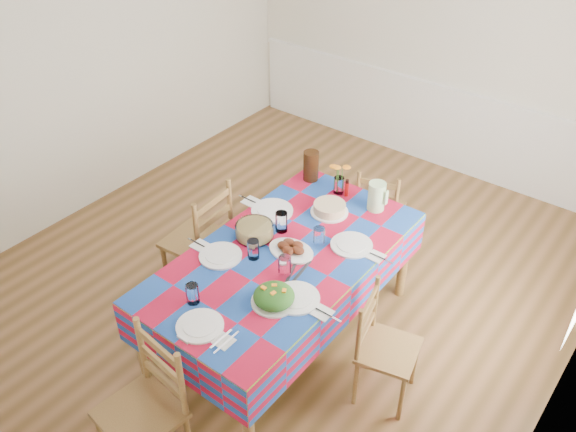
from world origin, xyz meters
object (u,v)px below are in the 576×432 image
(green_pitcher, at_px, (377,196))
(chair_right, at_px, (383,348))
(dining_table, at_px, (284,264))
(tea_pitcher, at_px, (311,166))
(chair_near, at_px, (147,409))
(meat_platter, at_px, (291,249))
(chair_left, at_px, (201,242))
(chair_far, at_px, (378,211))

(green_pitcher, height_order, chair_right, green_pitcher)
(dining_table, bearing_deg, tea_pitcher, 115.08)
(dining_table, xyz_separation_m, chair_near, (0.01, -1.32, -0.23))
(chair_right, bearing_deg, dining_table, 76.12)
(dining_table, bearing_deg, chair_near, -89.77)
(chair_near, bearing_deg, meat_platter, 95.69)
(dining_table, distance_m, tea_pitcher, 1.02)
(chair_left, bearing_deg, meat_platter, 88.55)
(meat_platter, xyz_separation_m, tea_pitcher, (-0.45, 0.85, 0.10))
(dining_table, xyz_separation_m, meat_platter, (0.03, 0.05, 0.12))
(meat_platter, relative_size, chair_near, 0.34)
(chair_near, xyz_separation_m, chair_far, (0.01, 2.66, -0.06))
(dining_table, xyz_separation_m, chair_left, (-0.84, 0.00, -0.20))
(chair_left, bearing_deg, tea_pitcher, 150.78)
(meat_platter, height_order, chair_left, chair_left)
(meat_platter, xyz_separation_m, chair_near, (-0.02, -1.38, -0.35))
(tea_pitcher, bearing_deg, chair_near, -79.10)
(tea_pitcher, height_order, chair_near, tea_pitcher)
(chair_near, relative_size, chair_left, 0.96)
(green_pitcher, height_order, chair_far, green_pitcher)
(tea_pitcher, xyz_separation_m, chair_left, (-0.41, -0.90, -0.42))
(dining_table, height_order, chair_left, chair_left)
(dining_table, height_order, tea_pitcher, tea_pitcher)
(chair_near, relative_size, chair_far, 1.14)
(green_pitcher, relative_size, tea_pitcher, 0.90)
(chair_far, xyz_separation_m, chair_left, (-0.85, -1.33, 0.09))
(meat_platter, bearing_deg, chair_left, -176.79)
(chair_near, relative_size, chair_right, 1.14)
(chair_left, height_order, chair_right, chair_left)
(green_pitcher, xyz_separation_m, chair_near, (-0.22, -2.19, -0.43))
(chair_far, bearing_deg, tea_pitcher, 29.06)
(tea_pitcher, height_order, chair_right, tea_pitcher)
(dining_table, xyz_separation_m, tea_pitcher, (-0.42, 0.91, 0.22))
(meat_platter, bearing_deg, chair_near, -90.86)
(tea_pitcher, distance_m, chair_left, 1.08)
(dining_table, relative_size, chair_left, 1.99)
(green_pitcher, distance_m, chair_near, 2.24)
(chair_left, bearing_deg, dining_table, 85.07)
(green_pitcher, distance_m, chair_far, 0.71)
(green_pitcher, distance_m, tea_pitcher, 0.65)
(tea_pitcher, height_order, chair_far, tea_pitcher)
(chair_right, bearing_deg, chair_far, 18.65)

